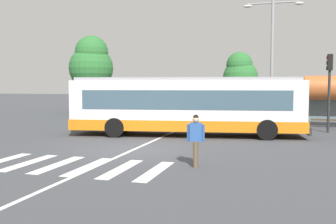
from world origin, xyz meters
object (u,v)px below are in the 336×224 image
(parked_car_white, at_px, (186,109))
(background_tree_left, at_px, (91,63))
(pedestrian_crossing_street, at_px, (196,137))
(parked_car_champagne, at_px, (219,109))
(twin_arm_street_lamp, at_px, (272,49))
(parked_car_red, at_px, (258,110))
(background_tree_right, at_px, (240,74))
(city_transit_bus, at_px, (186,106))
(traffic_light_far_corner, at_px, (329,80))

(parked_car_white, xyz_separation_m, background_tree_left, (-9.92, 3.21, 3.89))
(pedestrian_crossing_street, xyz_separation_m, parked_car_champagne, (-1.86, 17.27, -0.20))
(twin_arm_street_lamp, bearing_deg, pedestrian_crossing_street, -98.22)
(parked_car_red, bearing_deg, parked_car_champagne, 174.79)
(parked_car_champagne, distance_m, background_tree_right, 7.65)
(parked_car_white, bearing_deg, background_tree_right, 63.31)
(background_tree_right, bearing_deg, background_tree_left, -164.30)
(parked_car_white, height_order, parked_car_red, same)
(city_transit_bus, height_order, parked_car_champagne, city_transit_bus)
(city_transit_bus, relative_size, background_tree_right, 2.15)
(traffic_light_far_corner, relative_size, background_tree_right, 0.76)
(parked_car_white, bearing_deg, parked_car_champagne, -0.56)
(parked_car_white, relative_size, parked_car_red, 1.01)
(pedestrian_crossing_street, bearing_deg, parked_car_white, 104.63)
(twin_arm_street_lamp, distance_m, background_tree_right, 10.57)
(parked_car_white, distance_m, traffic_light_far_corner, 11.89)
(city_transit_bus, relative_size, parked_car_red, 2.66)
(traffic_light_far_corner, height_order, twin_arm_street_lamp, twin_arm_street_lamp)
(parked_car_red, bearing_deg, twin_arm_street_lamp, -70.25)
(parked_car_red, relative_size, background_tree_left, 0.64)
(traffic_light_far_corner, bearing_deg, city_transit_bus, -154.86)
(twin_arm_street_lamp, bearing_deg, parked_car_white, 155.22)
(city_transit_bus, distance_m, traffic_light_far_corner, 8.22)
(parked_car_red, distance_m, background_tree_right, 8.12)
(pedestrian_crossing_street, distance_m, parked_car_champagne, 17.37)
(city_transit_bus, relative_size, background_tree_left, 1.70)
(pedestrian_crossing_street, bearing_deg, city_transit_bus, 105.79)
(pedestrian_crossing_street, bearing_deg, parked_car_red, 86.38)
(twin_arm_street_lamp, bearing_deg, parked_car_red, 109.75)
(parked_car_white, bearing_deg, city_transit_bus, -76.25)
(parked_car_champagne, xyz_separation_m, background_tree_left, (-12.57, 3.24, 3.89))
(city_transit_bus, xyz_separation_m, parked_car_champagne, (0.24, 9.85, -0.82))
(parked_car_champagne, xyz_separation_m, twin_arm_street_lamp, (3.92, -3.01, 4.29))
(parked_car_white, relative_size, twin_arm_street_lamp, 0.57)
(city_transit_bus, xyz_separation_m, parked_car_white, (-2.42, 9.87, -0.82))
(city_transit_bus, height_order, background_tree_left, background_tree_left)
(city_transit_bus, distance_m, twin_arm_street_lamp, 8.72)
(parked_car_red, relative_size, twin_arm_street_lamp, 0.57)
(twin_arm_street_lamp, bearing_deg, city_transit_bus, -121.31)
(city_transit_bus, relative_size, parked_car_champagne, 2.71)
(parked_car_champagne, height_order, background_tree_left, background_tree_left)
(pedestrian_crossing_street, height_order, parked_car_red, pedestrian_crossing_street)
(pedestrian_crossing_street, bearing_deg, parked_car_champagne, 96.16)
(pedestrian_crossing_street, height_order, parked_car_champagne, pedestrian_crossing_street)
(traffic_light_far_corner, distance_m, background_tree_left, 21.98)
(parked_car_champagne, relative_size, twin_arm_street_lamp, 0.56)
(pedestrian_crossing_street, relative_size, background_tree_right, 0.30)
(background_tree_left, height_order, background_tree_right, background_tree_left)
(city_transit_bus, relative_size, traffic_light_far_corner, 2.82)
(parked_car_champagne, bearing_deg, twin_arm_street_lamp, -37.51)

